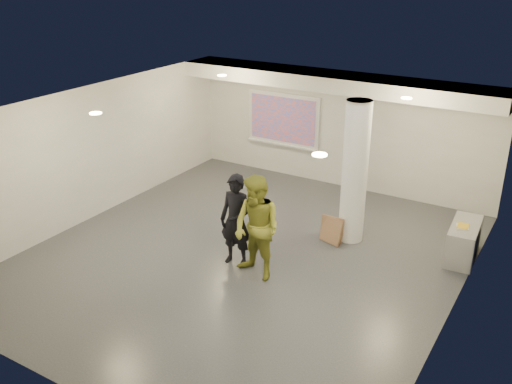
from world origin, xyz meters
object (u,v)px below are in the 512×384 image
Objects in this scene: woman at (236,221)px; man at (257,228)px; column at (355,173)px; projection_screen at (283,120)px; credenza at (463,241)px.

man reaches higher than woman.
man is (-0.91, -2.34, -0.50)m from column.
projection_screen is 5.47m from man.
man is at bearing -66.35° from projection_screen.
projection_screen is 1.05× the size of man.
projection_screen is 5.90m from credenza.
column reaches higher than projection_screen.
man is at bearing -22.50° from woman.
credenza is at bearing 9.53° from column.
credenza is at bearing 54.61° from man.
column is 2.67m from woman.
projection_screen is at bearing 127.42° from man.
credenza is 0.68× the size of woman.
woman is (-3.73, -2.49, 0.55)m from credenza.
woman is (1.59, -4.77, -0.61)m from projection_screen.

